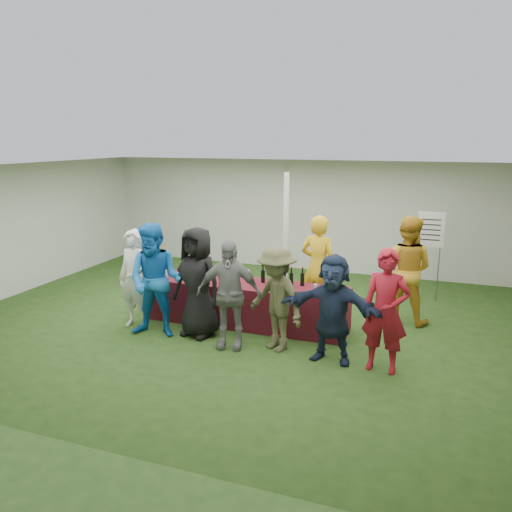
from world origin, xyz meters
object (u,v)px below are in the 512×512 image
(staff_back, at_px, (406,269))
(customer_4, at_px, (276,299))
(customer_3, at_px, (229,294))
(customer_5, at_px, (333,309))
(customer_1, at_px, (155,281))
(customer_6, at_px, (385,311))
(staff_pourer, at_px, (318,267))
(customer_2, at_px, (198,282))
(wine_list_sign, at_px, (430,236))
(serving_table, at_px, (245,304))
(dump_bucket, at_px, (330,291))
(customer_0, at_px, (135,279))

(staff_back, bearing_deg, customer_4, 58.47)
(customer_3, xyz_separation_m, customer_5, (1.61, 0.04, -0.06))
(customer_1, relative_size, customer_6, 1.08)
(staff_pourer, height_order, customer_4, staff_pourer)
(customer_3, bearing_deg, customer_1, 168.79)
(customer_2, relative_size, customer_3, 1.06)
(wine_list_sign, relative_size, customer_5, 1.12)
(serving_table, height_order, customer_1, customer_1)
(staff_back, height_order, customer_3, staff_back)
(wine_list_sign, height_order, staff_back, staff_back)
(staff_back, bearing_deg, dump_bucket, 61.86)
(dump_bucket, bearing_deg, customer_3, -151.30)
(wine_list_sign, bearing_deg, customer_5, -109.63)
(serving_table, bearing_deg, customer_0, -156.20)
(customer_2, bearing_deg, customer_5, 7.38)
(dump_bucket, bearing_deg, customer_6, -40.81)
(dump_bucket, height_order, customer_3, customer_3)
(staff_back, height_order, customer_0, staff_back)
(dump_bucket, distance_m, staff_back, 1.70)
(staff_back, height_order, customer_6, staff_back)
(serving_table, relative_size, wine_list_sign, 2.00)
(customer_1, bearing_deg, serving_table, 32.00)
(customer_0, relative_size, customer_5, 1.07)
(staff_back, bearing_deg, customer_1, 39.57)
(customer_1, distance_m, customer_6, 3.66)
(staff_back, xyz_separation_m, customer_5, (-0.88, -2.06, -0.15))
(staff_back, relative_size, customer_4, 1.17)
(dump_bucket, height_order, wine_list_sign, wine_list_sign)
(staff_pourer, xyz_separation_m, staff_back, (1.50, 0.32, 0.01))
(customer_0, bearing_deg, wine_list_sign, 40.38)
(staff_pourer, xyz_separation_m, customer_6, (1.36, -1.81, -0.07))
(staff_pourer, distance_m, customer_6, 2.26)
(staff_back, relative_size, customer_2, 1.05)
(customer_5, distance_m, customer_6, 0.75)
(dump_bucket, relative_size, wine_list_sign, 0.13)
(customer_5, bearing_deg, staff_back, 72.31)
(customer_0, bearing_deg, customer_1, -16.77)
(customer_3, bearing_deg, wine_list_sign, 40.45)
(serving_table, bearing_deg, staff_back, 22.84)
(staff_pourer, distance_m, customer_5, 1.85)
(customer_5, bearing_deg, customer_4, 178.02)
(wine_list_sign, distance_m, staff_pourer, 2.55)
(customer_1, xyz_separation_m, customer_4, (2.02, 0.14, -0.13))
(customer_2, height_order, customer_4, customer_2)
(wine_list_sign, xyz_separation_m, customer_2, (-3.51, -3.23, -0.40))
(customer_2, relative_size, customer_5, 1.14)
(wine_list_sign, bearing_deg, dump_bucket, -117.57)
(customer_3, bearing_deg, customer_0, 162.14)
(serving_table, xyz_separation_m, customer_6, (2.47, -1.02, 0.50))
(dump_bucket, relative_size, staff_back, 0.12)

